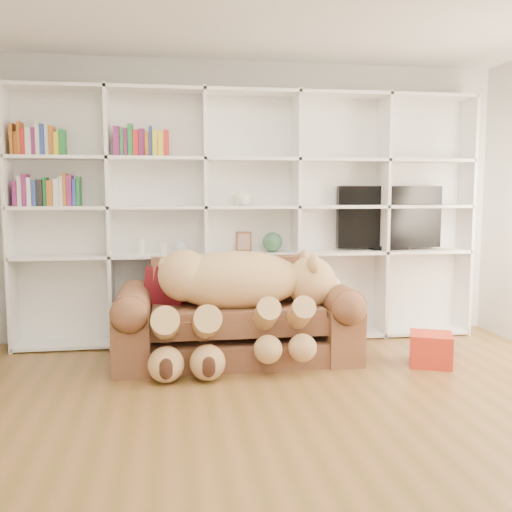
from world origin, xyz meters
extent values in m
plane|color=brown|center=(0.00, 0.00, 0.00)|extent=(5.00, 5.00, 0.00)
cube|color=silver|center=(0.00, 2.50, 1.35)|extent=(5.00, 0.02, 2.70)
cube|color=white|center=(0.00, 2.46, 1.20)|extent=(4.40, 0.03, 2.40)
cube|color=white|center=(-2.20, 2.30, 1.20)|extent=(0.03, 0.35, 2.40)
cube|color=white|center=(-1.32, 2.30, 1.20)|extent=(0.03, 0.35, 2.40)
cube|color=white|center=(-0.44, 2.30, 1.20)|extent=(0.03, 0.35, 2.40)
cube|color=white|center=(0.44, 2.30, 1.20)|extent=(0.03, 0.35, 2.40)
cube|color=white|center=(1.32, 2.30, 1.20)|extent=(0.03, 0.35, 2.40)
cube|color=white|center=(2.20, 2.30, 1.20)|extent=(0.03, 0.35, 2.40)
cube|color=white|center=(0.00, 2.30, 0.03)|extent=(4.40, 0.35, 0.03)
cube|color=white|center=(0.00, 2.30, 0.85)|extent=(4.40, 0.35, 0.03)
cube|color=white|center=(0.00, 2.30, 1.30)|extent=(4.40, 0.35, 0.03)
cube|color=white|center=(0.00, 2.30, 1.75)|extent=(4.40, 0.35, 0.03)
cube|color=white|center=(0.00, 2.30, 2.37)|extent=(4.40, 0.35, 0.03)
cube|color=brown|center=(-0.22, 1.67, 0.10)|extent=(1.95, 0.79, 0.20)
cube|color=brown|center=(-0.22, 1.65, 0.41)|extent=(1.45, 0.65, 0.28)
cube|color=brown|center=(-0.22, 2.02, 0.60)|extent=(1.45, 0.19, 0.51)
cube|color=brown|center=(-1.09, 1.67, 0.25)|extent=(0.30, 0.88, 0.51)
cube|color=brown|center=(0.65, 1.67, 0.25)|extent=(0.30, 0.88, 0.51)
cylinder|color=brown|center=(-1.09, 1.67, 0.51)|extent=(0.30, 0.83, 0.30)
cylinder|color=brown|center=(0.65, 1.67, 0.51)|extent=(0.30, 0.83, 0.30)
ellipsoid|color=tan|center=(-0.23, 1.62, 0.70)|extent=(1.14, 0.55, 0.49)
sphere|color=tan|center=(-0.66, 1.62, 0.75)|extent=(0.43, 0.43, 0.43)
sphere|color=tan|center=(0.42, 1.62, 0.67)|extent=(0.43, 0.43, 0.43)
sphere|color=beige|center=(0.59, 1.62, 0.61)|extent=(0.22, 0.22, 0.22)
sphere|color=#3A2015|center=(0.67, 1.62, 0.60)|extent=(0.07, 0.07, 0.07)
ellipsoid|color=tan|center=(0.40, 1.47, 0.85)|extent=(0.10, 0.17, 0.17)
ellipsoid|color=tan|center=(0.40, 1.78, 0.85)|extent=(0.10, 0.17, 0.17)
sphere|color=tan|center=(-0.80, 1.62, 0.84)|extent=(0.15, 0.15, 0.15)
cylinder|color=tan|center=(-0.03, 1.33, 0.44)|extent=(0.19, 0.52, 0.38)
cylinder|color=tan|center=(0.24, 1.33, 0.44)|extent=(0.19, 0.52, 0.38)
cylinder|color=tan|center=(-0.82, 1.33, 0.40)|extent=(0.22, 0.61, 0.45)
cylinder|color=tan|center=(-0.50, 1.33, 0.40)|extent=(0.22, 0.61, 0.45)
sphere|color=tan|center=(-0.03, 1.16, 0.22)|extent=(0.23, 0.23, 0.23)
sphere|color=tan|center=(0.24, 1.16, 0.22)|extent=(0.23, 0.23, 0.23)
sphere|color=tan|center=(-0.82, 1.16, 0.14)|extent=(0.28, 0.28, 0.28)
sphere|color=tan|center=(-0.50, 1.16, 0.14)|extent=(0.28, 0.28, 0.28)
cube|color=#611013|center=(-0.82, 1.85, 0.61)|extent=(0.41, 0.33, 0.37)
cube|color=red|center=(1.37, 1.26, 0.13)|extent=(0.43, 0.42, 0.27)
cube|color=black|center=(1.41, 2.35, 1.19)|extent=(1.08, 0.08, 0.62)
cube|color=black|center=(1.41, 2.35, 0.89)|extent=(0.36, 0.18, 0.04)
cube|color=brown|center=(-0.07, 2.30, 0.97)|extent=(0.15, 0.06, 0.19)
sphere|color=#305D3D|center=(0.21, 2.30, 0.96)|extent=(0.19, 0.19, 0.19)
cylinder|color=silver|center=(-1.04, 2.30, 0.94)|extent=(0.09, 0.09, 0.15)
cylinder|color=silver|center=(-0.83, 2.30, 0.92)|extent=(0.08, 0.08, 0.11)
sphere|color=silver|center=(-0.67, 2.30, 0.93)|extent=(0.11, 0.11, 0.11)
imported|color=beige|center=(-0.09, 2.30, 1.41)|extent=(0.22, 0.22, 0.18)
camera|label=1|loc=(-0.78, -3.10, 1.44)|focal=40.00mm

